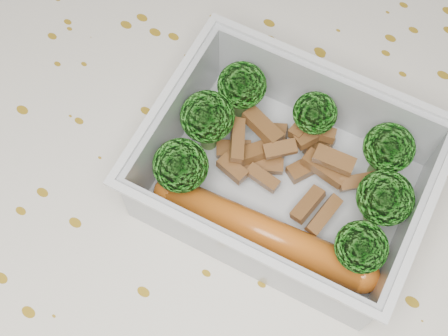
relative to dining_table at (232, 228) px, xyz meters
The scene contains 6 objects.
dining_table is the anchor object (origin of this frame).
tablecloth 0.05m from the dining_table, ahead, with size 1.46×0.96×0.19m.
lunch_container 0.12m from the dining_table, 29.10° to the left, with size 0.19×0.16×0.06m.
broccoli_florets 0.13m from the dining_table, 42.49° to the left, with size 0.16×0.12×0.05m.
meat_pile 0.12m from the dining_table, 52.58° to the left, with size 0.11×0.07×0.03m.
sausage 0.11m from the dining_table, 30.29° to the right, with size 0.15×0.04×0.02m.
Camera 1 is at (0.08, -0.14, 1.15)m, focal length 50.00 mm.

